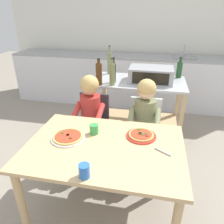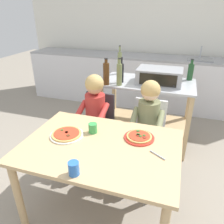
# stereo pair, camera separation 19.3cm
# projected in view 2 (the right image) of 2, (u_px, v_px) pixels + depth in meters

# --- Properties ---
(ground_plane) EXTENTS (11.68, 11.68, 0.00)m
(ground_plane) POSITION_uv_depth(u_px,v_px,m) (131.00, 142.00, 3.05)
(ground_plane) COLOR gray
(back_wall_tiled) EXTENTS (5.14, 0.14, 2.70)m
(back_wall_tiled) POSITION_uv_depth(u_px,v_px,m) (157.00, 28.00, 4.02)
(back_wall_tiled) COLOR white
(back_wall_tiled) RESTS_ON ground
(kitchen_counter) EXTENTS (4.63, 0.60, 1.12)m
(kitchen_counter) POSITION_uv_depth(u_px,v_px,m) (149.00, 81.00, 4.05)
(kitchen_counter) COLOR silver
(kitchen_counter) RESTS_ON ground
(kitchen_island_cart) EXTENTS (1.14, 0.63, 0.87)m
(kitchen_island_cart) POSITION_uv_depth(u_px,v_px,m) (147.00, 103.00, 2.84)
(kitchen_island_cart) COLOR #B7BABF
(kitchen_island_cart) RESTS_ON ground
(toaster_oven) EXTENTS (0.53, 0.36, 0.18)m
(toaster_oven) POSITION_uv_depth(u_px,v_px,m) (160.00, 76.00, 2.63)
(toaster_oven) COLOR #999BA0
(toaster_oven) RESTS_ON kitchen_island_cart
(bottle_dark_olive_oil) EXTENTS (0.06, 0.06, 0.32)m
(bottle_dark_olive_oil) POSITION_uv_depth(u_px,v_px,m) (119.00, 74.00, 2.54)
(bottle_dark_olive_oil) COLOR olive
(bottle_dark_olive_oil) RESTS_ON kitchen_island_cart
(bottle_clear_vinegar) EXTENTS (0.07, 0.07, 0.27)m
(bottle_clear_vinegar) POSITION_uv_depth(u_px,v_px,m) (191.00, 71.00, 2.74)
(bottle_clear_vinegar) COLOR #1E4723
(bottle_clear_vinegar) RESTS_ON kitchen_island_cart
(bottle_squat_spirits) EXTENTS (0.06, 0.06, 0.38)m
(bottle_squat_spirits) POSITION_uv_depth(u_px,v_px,m) (120.00, 63.00, 2.98)
(bottle_squat_spirits) COLOR olive
(bottle_squat_spirits) RESTS_ON kitchen_island_cart
(bottle_brown_beer) EXTENTS (0.07, 0.07, 0.32)m
(bottle_brown_beer) POSITION_uv_depth(u_px,v_px,m) (106.00, 73.00, 2.56)
(bottle_brown_beer) COLOR #4C2D14
(bottle_brown_beer) RESTS_ON kitchen_island_cart
(bottle_tall_green_wine) EXTENTS (0.05, 0.05, 0.31)m
(bottle_tall_green_wine) POSITION_uv_depth(u_px,v_px,m) (122.00, 73.00, 2.65)
(bottle_tall_green_wine) COLOR black
(bottle_tall_green_wine) RESTS_ON kitchen_island_cart
(dining_table) EXTENTS (1.25, 0.88, 0.73)m
(dining_table) POSITION_uv_depth(u_px,v_px,m) (101.00, 155.00, 1.78)
(dining_table) COLOR tan
(dining_table) RESTS_ON ground
(dining_chair_left) EXTENTS (0.36, 0.36, 0.81)m
(dining_chair_left) POSITION_uv_depth(u_px,v_px,m) (98.00, 123.00, 2.57)
(dining_chair_left) COLOR #333338
(dining_chair_left) RESTS_ON ground
(dining_chair_right) EXTENTS (0.36, 0.36, 0.81)m
(dining_chair_right) POSITION_uv_depth(u_px,v_px,m) (148.00, 131.00, 2.40)
(dining_chair_right) COLOR silver
(dining_chair_right) RESTS_ON ground
(child_in_red_shirt) EXTENTS (0.32, 0.42, 1.06)m
(child_in_red_shirt) POSITION_uv_depth(u_px,v_px,m) (93.00, 111.00, 2.38)
(child_in_red_shirt) COLOR #424C6B
(child_in_red_shirt) RESTS_ON ground
(child_in_olive_shirt) EXTENTS (0.32, 0.42, 1.06)m
(child_in_olive_shirt) POSITION_uv_depth(u_px,v_px,m) (147.00, 119.00, 2.21)
(child_in_olive_shirt) COLOR #424C6B
(child_in_olive_shirt) RESTS_ON ground
(pizza_plate_white) EXTENTS (0.28, 0.28, 0.03)m
(pizza_plate_white) POSITION_uv_depth(u_px,v_px,m) (67.00, 134.00, 1.85)
(pizza_plate_white) COLOR white
(pizza_plate_white) RESTS_ON dining_table
(pizza_plate_red_rimmed) EXTENTS (0.25, 0.25, 0.03)m
(pizza_plate_red_rimmed) POSITION_uv_depth(u_px,v_px,m) (139.00, 137.00, 1.81)
(pizza_plate_red_rimmed) COLOR red
(pizza_plate_red_rimmed) RESTS_ON dining_table
(drinking_cup_green) EXTENTS (0.08, 0.08, 0.09)m
(drinking_cup_green) POSITION_uv_depth(u_px,v_px,m) (93.00, 128.00, 1.89)
(drinking_cup_green) COLOR green
(drinking_cup_green) RESTS_ON dining_table
(drinking_cup_blue) EXTENTS (0.07, 0.07, 0.10)m
(drinking_cup_blue) POSITION_uv_depth(u_px,v_px,m) (74.00, 168.00, 1.41)
(drinking_cup_blue) COLOR blue
(drinking_cup_blue) RESTS_ON dining_table
(serving_spoon) EXTENTS (0.12, 0.09, 0.01)m
(serving_spoon) POSITION_uv_depth(u_px,v_px,m) (158.00, 155.00, 1.60)
(serving_spoon) COLOR #B7BABF
(serving_spoon) RESTS_ON dining_table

